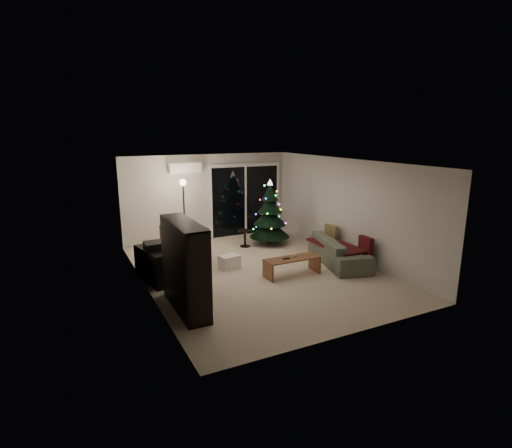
{
  "coord_description": "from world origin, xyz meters",
  "views": [
    {
      "loc": [
        -3.93,
        -7.75,
        3.17
      ],
      "look_at": [
        0.1,
        0.3,
        1.05
      ],
      "focal_mm": 28.0,
      "sensor_mm": 36.0,
      "label": 1
    }
  ],
  "objects_px": {
    "media_cabinet": "(155,265)",
    "armchair": "(184,242)",
    "bookshelf": "(174,268)",
    "sofa": "(339,250)",
    "coffee_table": "(292,267)",
    "christmas_tree": "(270,212)"
  },
  "relations": [
    {
      "from": "christmas_tree",
      "to": "sofa",
      "type": "bearing_deg",
      "value": -72.56
    },
    {
      "from": "armchair",
      "to": "coffee_table",
      "type": "xyz_separation_m",
      "value": [
        1.81,
        -2.21,
        -0.24
      ]
    },
    {
      "from": "bookshelf",
      "to": "armchair",
      "type": "bearing_deg",
      "value": 71.34
    },
    {
      "from": "bookshelf",
      "to": "armchair",
      "type": "xyz_separation_m",
      "value": [
        1.01,
        2.83,
        -0.37
      ]
    },
    {
      "from": "media_cabinet",
      "to": "armchair",
      "type": "height_order",
      "value": "armchair"
    },
    {
      "from": "media_cabinet",
      "to": "coffee_table",
      "type": "bearing_deg",
      "value": -31.26
    },
    {
      "from": "bookshelf",
      "to": "media_cabinet",
      "type": "relative_size",
      "value": 1.41
    },
    {
      "from": "media_cabinet",
      "to": "coffee_table",
      "type": "height_order",
      "value": "media_cabinet"
    },
    {
      "from": "media_cabinet",
      "to": "armchair",
      "type": "bearing_deg",
      "value": 38.27
    },
    {
      "from": "armchair",
      "to": "sofa",
      "type": "relative_size",
      "value": 0.45
    },
    {
      "from": "media_cabinet",
      "to": "coffee_table",
      "type": "distance_m",
      "value": 3.0
    },
    {
      "from": "armchair",
      "to": "coffee_table",
      "type": "height_order",
      "value": "armchair"
    },
    {
      "from": "coffee_table",
      "to": "armchair",
      "type": "bearing_deg",
      "value": 129.38
    },
    {
      "from": "sofa",
      "to": "christmas_tree",
      "type": "distance_m",
      "value": 2.43
    },
    {
      "from": "bookshelf",
      "to": "christmas_tree",
      "type": "height_order",
      "value": "christmas_tree"
    },
    {
      "from": "media_cabinet",
      "to": "christmas_tree",
      "type": "xyz_separation_m",
      "value": [
        3.6,
        1.47,
        0.57
      ]
    },
    {
      "from": "media_cabinet",
      "to": "armchair",
      "type": "xyz_separation_m",
      "value": [
        1.01,
        1.21,
        0.08
      ]
    },
    {
      "from": "media_cabinet",
      "to": "christmas_tree",
      "type": "height_order",
      "value": "christmas_tree"
    },
    {
      "from": "sofa",
      "to": "christmas_tree",
      "type": "xyz_separation_m",
      "value": [
        -0.7,
        2.24,
        0.61
      ]
    },
    {
      "from": "bookshelf",
      "to": "sofa",
      "type": "xyz_separation_m",
      "value": [
        4.3,
        0.85,
        -0.49
      ]
    },
    {
      "from": "coffee_table",
      "to": "christmas_tree",
      "type": "bearing_deg",
      "value": 72.68
    },
    {
      "from": "coffee_table",
      "to": "christmas_tree",
      "type": "height_order",
      "value": "christmas_tree"
    }
  ]
}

